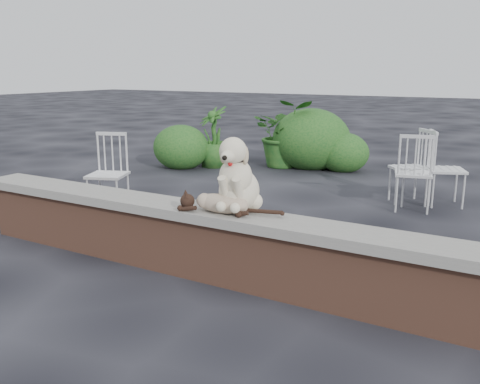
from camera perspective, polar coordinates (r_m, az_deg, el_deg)
The scene contains 12 objects.
ground at distance 4.14m, azimuth 2.48°, elevation -10.55°, with size 60.00×60.00×0.00m, color black.
brick_wall at distance 4.04m, azimuth 2.52°, elevation -7.31°, with size 6.00×0.30×0.50m, color brown.
capstone at distance 3.95m, azimuth 2.56°, elevation -3.38°, with size 6.20×0.40×0.08m, color slate.
dog at distance 4.08m, azimuth -0.10°, elevation 2.16°, with size 0.40×0.53×0.61m, color beige, non-canonical shape.
cat at distance 4.04m, azimuth -2.14°, elevation -1.14°, with size 1.00×0.24×0.17m, color tan, non-canonical shape.
chair_e at distance 6.96m, azimuth 21.77°, elevation 2.42°, with size 0.56×0.56×0.94m, color silver, non-canonical shape.
chair_c at distance 6.59m, azimuth 18.52°, elevation 2.11°, with size 0.56×0.56×0.94m, color silver, non-canonical shape.
chair_a at distance 6.35m, azimuth -14.38°, elevation 1.98°, with size 0.56×0.56×0.94m, color silver, non-canonical shape.
chair_d at distance 6.91m, azimuth 18.27°, elevation 2.64°, with size 0.56×0.56×0.94m, color silver, non-canonical shape.
potted_plant_a at distance 9.09m, azimuth 4.91°, elevation 6.46°, with size 1.06×0.92×1.18m, color #14481A.
potted_plant_b at distance 9.08m, azimuth -2.96°, elevation 6.09°, with size 0.59×0.59×1.06m, color #14481A.
shrubbery at distance 9.00m, azimuth 5.01°, elevation 5.33°, with size 3.47×2.22×1.08m.
Camera 1 is at (1.74, -3.36, 1.68)m, focal length 38.78 mm.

